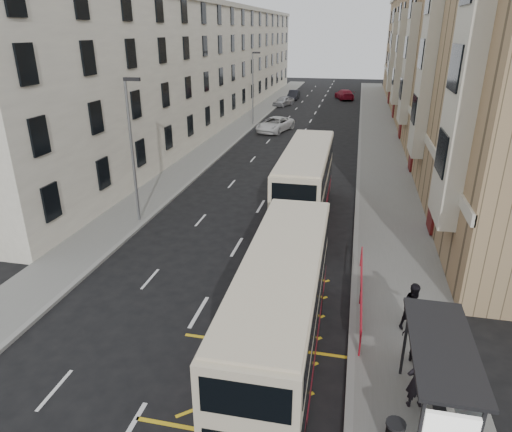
% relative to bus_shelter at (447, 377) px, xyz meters
% --- Properties ---
extents(ground, '(200.00, 200.00, 0.00)m').
position_rel_bus_shelter_xyz_m(ground, '(-8.34, 0.39, -2.14)').
color(ground, black).
rests_on(ground, ground).
extents(pavement_right, '(4.00, 120.00, 0.15)m').
position_rel_bus_shelter_xyz_m(pavement_right, '(-0.34, 30.39, -2.06)').
color(pavement_right, slate).
rests_on(pavement_right, ground).
extents(pavement_left, '(3.00, 120.00, 0.15)m').
position_rel_bus_shelter_xyz_m(pavement_left, '(-15.84, 30.39, -2.06)').
color(pavement_left, slate).
rests_on(pavement_left, ground).
extents(kerb_right, '(0.25, 120.00, 0.15)m').
position_rel_bus_shelter_xyz_m(kerb_right, '(-2.34, 30.39, -2.06)').
color(kerb_right, gray).
rests_on(kerb_right, ground).
extents(kerb_left, '(0.25, 120.00, 0.15)m').
position_rel_bus_shelter_xyz_m(kerb_left, '(-14.34, 30.39, -2.06)').
color(kerb_left, gray).
rests_on(kerb_left, ground).
extents(road_markings, '(10.00, 110.00, 0.01)m').
position_rel_bus_shelter_xyz_m(road_markings, '(-8.34, 45.39, -2.13)').
color(road_markings, silver).
rests_on(road_markings, ground).
extents(terrace_right, '(10.75, 79.00, 15.25)m').
position_rel_bus_shelter_xyz_m(terrace_right, '(6.54, 45.77, 5.38)').
color(terrace_right, '#9E825C').
rests_on(terrace_right, ground).
extents(terrace_left, '(9.18, 79.00, 13.25)m').
position_rel_bus_shelter_xyz_m(terrace_left, '(-21.77, 45.89, 4.38)').
color(terrace_left, white).
rests_on(terrace_left, ground).
extents(bus_shelter, '(1.65, 4.25, 2.70)m').
position_rel_bus_shelter_xyz_m(bus_shelter, '(0.00, 0.00, 0.00)').
color(bus_shelter, black).
rests_on(bus_shelter, pavement_right).
extents(guard_railing, '(0.06, 6.56, 1.01)m').
position_rel_bus_shelter_xyz_m(guard_railing, '(-2.09, 6.14, -1.28)').
color(guard_railing, '#B51423').
rests_on(guard_railing, pavement_right).
extents(street_lamp_near, '(0.93, 0.18, 8.00)m').
position_rel_bus_shelter_xyz_m(street_lamp_near, '(-14.69, 12.39, 2.50)').
color(street_lamp_near, gray).
rests_on(street_lamp_near, pavement_left).
extents(street_lamp_far, '(0.93, 0.18, 8.00)m').
position_rel_bus_shelter_xyz_m(street_lamp_far, '(-14.69, 42.39, 2.50)').
color(street_lamp_far, gray).
rests_on(street_lamp_far, pavement_left).
extents(double_decker_front, '(2.50, 10.28, 4.08)m').
position_rel_bus_shelter_xyz_m(double_decker_front, '(-4.68, 2.07, -0.06)').
color(double_decker_front, beige).
rests_on(double_decker_front, ground).
extents(double_decker_rear, '(2.56, 10.76, 4.28)m').
position_rel_bus_shelter_xyz_m(double_decker_rear, '(-5.40, 14.81, 0.04)').
color(double_decker_rear, beige).
rests_on(double_decker_rear, ground).
extents(pedestrian_near, '(0.74, 0.59, 1.79)m').
position_rel_bus_shelter_xyz_m(pedestrian_near, '(-0.50, 0.98, -1.09)').
color(pedestrian_near, black).
rests_on(pedestrian_near, pavement_right).
extents(pedestrian_mid, '(1.11, 1.01, 1.85)m').
position_rel_bus_shelter_xyz_m(pedestrian_mid, '(-0.23, 4.90, -1.06)').
color(pedestrian_mid, black).
rests_on(pedestrian_mid, pavement_right).
extents(pedestrian_far, '(1.15, 0.75, 1.82)m').
position_rel_bus_shelter_xyz_m(pedestrian_far, '(-0.25, 3.02, -1.08)').
color(pedestrian_far, black).
rests_on(pedestrian_far, pavement_right).
extents(white_van, '(3.99, 6.05, 1.55)m').
position_rel_bus_shelter_xyz_m(white_van, '(-11.54, 39.30, -1.36)').
color(white_van, silver).
rests_on(white_van, ground).
extents(car_silver, '(3.11, 4.51, 1.42)m').
position_rel_bus_shelter_xyz_m(car_silver, '(-13.54, 57.45, -1.43)').
color(car_silver, '#B0B2B7').
rests_on(car_silver, ground).
extents(car_dark, '(1.59, 4.39, 1.44)m').
position_rel_bus_shelter_xyz_m(car_dark, '(-13.02, 64.59, -1.42)').
color(car_dark, black).
rests_on(car_dark, ground).
extents(car_red, '(3.63, 5.83, 1.57)m').
position_rel_bus_shelter_xyz_m(car_red, '(-5.07, 66.36, -1.35)').
color(car_red, maroon).
rests_on(car_red, ground).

